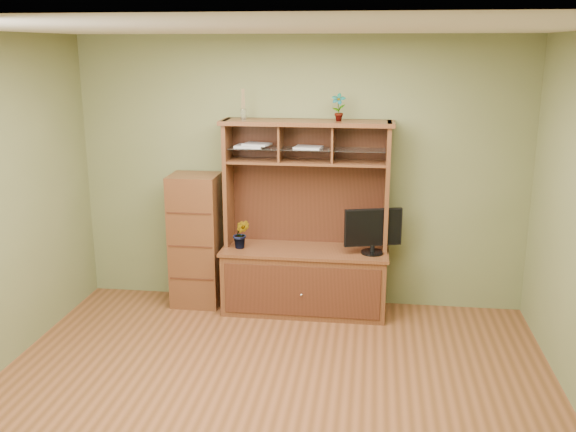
# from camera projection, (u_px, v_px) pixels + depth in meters

# --- Properties ---
(room) EXTENTS (4.54, 4.04, 2.74)m
(room) POSITION_uv_depth(u_px,v_px,m) (267.00, 227.00, 4.52)
(room) COLOR brown
(room) RESTS_ON ground
(media_hutch) EXTENTS (1.66, 0.61, 1.90)m
(media_hutch) POSITION_uv_depth(u_px,v_px,m) (305.00, 260.00, 6.38)
(media_hutch) COLOR #4E2716
(media_hutch) RESTS_ON room
(monitor) EXTENTS (0.55, 0.22, 0.44)m
(monitor) POSITION_uv_depth(u_px,v_px,m) (373.00, 230.00, 6.12)
(monitor) COLOR black
(monitor) RESTS_ON media_hutch
(orchid_plant) EXTENTS (0.16, 0.13, 0.29)m
(orchid_plant) POSITION_uv_depth(u_px,v_px,m) (241.00, 234.00, 6.31)
(orchid_plant) COLOR #30511B
(orchid_plant) RESTS_ON media_hutch
(top_plant) EXTENTS (0.15, 0.11, 0.26)m
(top_plant) POSITION_uv_depth(u_px,v_px,m) (338.00, 107.00, 6.03)
(top_plant) COLOR #346A25
(top_plant) RESTS_ON media_hutch
(reed_diffuser) EXTENTS (0.06, 0.06, 0.29)m
(reed_diffuser) POSITION_uv_depth(u_px,v_px,m) (243.00, 108.00, 6.15)
(reed_diffuser) COLOR silver
(reed_diffuser) RESTS_ON media_hutch
(magazines) EXTENTS (0.86, 0.24, 0.04)m
(magazines) POSITION_uv_depth(u_px,v_px,m) (271.00, 146.00, 6.21)
(magazines) COLOR silver
(magazines) RESTS_ON media_hutch
(side_cabinet) EXTENTS (0.48, 0.44, 1.35)m
(side_cabinet) POSITION_uv_depth(u_px,v_px,m) (196.00, 240.00, 6.52)
(side_cabinet) COLOR #4E2716
(side_cabinet) RESTS_ON room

